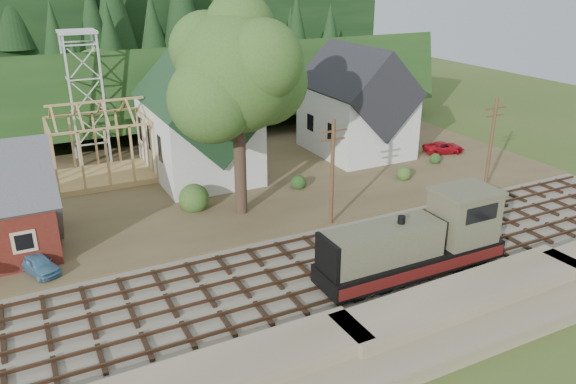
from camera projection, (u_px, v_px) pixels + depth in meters
name	position (u px, v px, depth m)	size (l,w,h in m)	color
ground	(275.00, 282.00, 33.58)	(140.00, 140.00, 0.00)	#384C1E
embankment	(352.00, 366.00, 26.53)	(64.00, 5.00, 1.60)	#7F7259
railroad_bed	(274.00, 281.00, 33.55)	(64.00, 11.00, 0.16)	#726B5B
village_flat	(185.00, 184.00, 48.46)	(64.00, 26.00, 0.30)	brown
hillside	(127.00, 123.00, 68.42)	(70.00, 28.00, 8.00)	#1E3F19
ridge	(103.00, 98.00, 81.70)	(80.00, 20.00, 12.00)	black
church	(198.00, 121.00, 48.83)	(8.40, 15.17, 13.00)	silver
farmhouse	(356.00, 107.00, 55.08)	(8.40, 10.80, 10.60)	silver
timber_frame	(101.00, 147.00, 48.11)	(8.20, 6.20, 6.99)	tan
lattice_tower	(80.00, 58.00, 50.59)	(3.20, 3.20, 12.12)	silver
big_tree	(239.00, 81.00, 39.07)	(10.90, 8.40, 14.70)	#38281E
telegraph_pole_near	(332.00, 172.00, 39.25)	(2.20, 0.28, 8.00)	#4C331E
telegraph_pole_far	(491.00, 144.00, 45.53)	(2.20, 0.28, 8.00)	#4C331E
locomotive	(419.00, 243.00, 33.75)	(12.09, 3.02, 4.83)	black
car_blue	(38.00, 264.00, 33.93)	(1.38, 3.42, 1.17)	#5187AE
car_red	(444.00, 147.00, 56.12)	(1.85, 4.02, 1.12)	#B30E18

